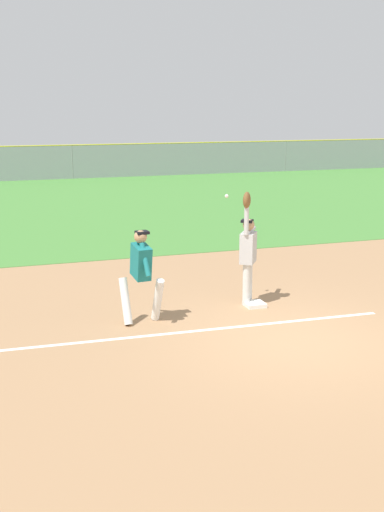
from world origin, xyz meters
The scene contains 11 objects.
ground_plane centered at (0.00, 0.00, 0.00)m, with size 79.78×79.78×0.00m, color #A37A54.
outfield_grass centered at (0.00, 16.14, 0.01)m, with size 50.29×18.90×0.01m, color #478438.
chalk_foul_line centered at (-3.86, 1.04, 0.00)m, with size 12.00×0.10×0.01m, color white.
first_base centered at (0.14, 1.94, 0.04)m, with size 0.38×0.38×0.08m, color white.
fielder centered at (0.05, 2.13, 1.12)m, with size 0.61×0.79×2.28m.
runner centered at (-2.21, 1.69, 1.00)m, with size 0.77×0.85×1.72m.
baseball centered at (-0.30, 2.40, 2.15)m, with size 0.07×0.07×0.07m, color white.
outfield_fence centered at (0.00, 25.59, 0.91)m, with size 50.37×0.08×1.81m.
parked_car_white centered at (1.52, 30.30, 0.67)m, with size 4.48×2.28×1.25m.
parked_car_blue centered at (6.96, 30.22, 0.67)m, with size 4.50×2.32×1.25m.
parked_car_tan centered at (13.42, 30.16, 0.67)m, with size 4.54×2.40×1.25m.
Camera 1 is at (-4.90, -9.22, 3.89)m, focal length 45.28 mm.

